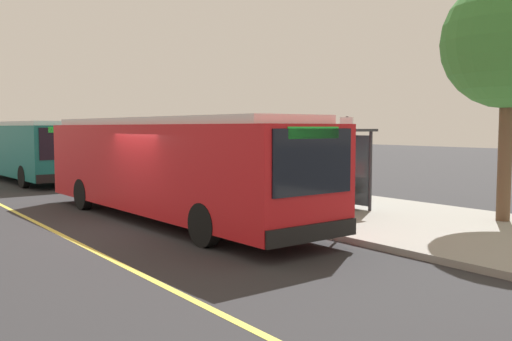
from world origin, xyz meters
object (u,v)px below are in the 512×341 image
Objects in this scene: transit_bus_main at (169,164)px; route_sign_post at (346,156)px; transit_bus_second at (29,149)px; waiting_bench at (330,192)px; pedestrian_commuter at (283,178)px.

transit_bus_main is 5.17m from route_sign_post.
transit_bus_second is 17.06m from waiting_bench.
waiting_bench is at bearing 69.31° from pedestrian_commuter.
route_sign_post reaches higher than waiting_bench.
transit_bus_main is 1.16× the size of transit_bus_second.
transit_bus_main is 7.52× the size of waiting_bench.
pedestrian_commuter reaches higher than waiting_bench.
transit_bus_main and route_sign_post have the same top height.
waiting_bench is 1.63m from pedestrian_commuter.
route_sign_post is 1.66× the size of pedestrian_commuter.
route_sign_post is at bearing -37.48° from waiting_bench.
waiting_bench is 0.95× the size of pedestrian_commuter.
transit_bus_main is 14.60m from transit_bus_second.
pedestrian_commuter is (-3.25, 0.61, -0.84)m from route_sign_post.
waiting_bench is 0.57× the size of route_sign_post.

